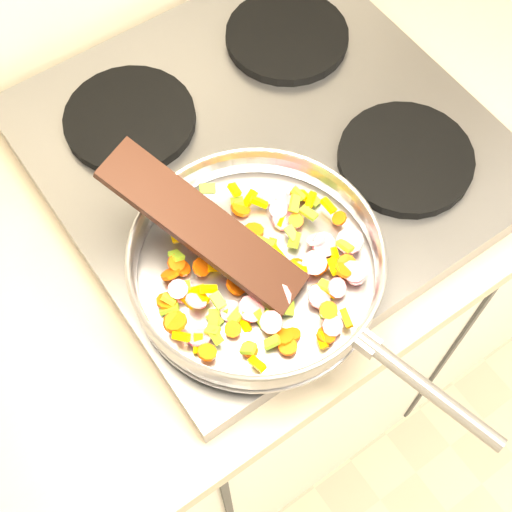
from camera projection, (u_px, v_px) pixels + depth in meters
base_cabinet at (509, 135)px, 1.65m from camera, size 3.00×0.65×0.86m
cooktop at (265, 150)px, 1.03m from camera, size 0.60×0.60×0.04m
grate_fl at (240, 261)px, 0.92m from camera, size 0.19×0.19×0.02m
grate_fr at (406, 158)px, 0.99m from camera, size 0.19×0.19×0.02m
grate_bl at (130, 119)px, 1.02m from camera, size 0.19×0.19×0.02m
grate_br at (287, 36)px, 1.10m from camera, size 0.19×0.19×0.02m
saute_pan at (257, 264)px, 0.87m from camera, size 0.35×0.51×0.06m
vegetable_heap at (260, 271)px, 0.88m from camera, size 0.28×0.27×0.04m
wooden_spatula at (203, 227)px, 0.85m from camera, size 0.16×0.27×0.10m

